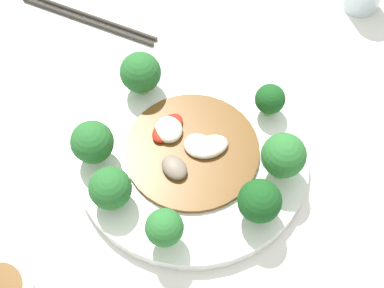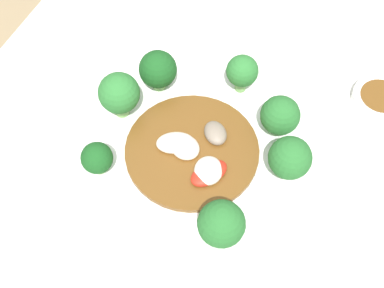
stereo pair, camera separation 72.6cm
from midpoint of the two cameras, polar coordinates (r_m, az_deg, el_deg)
name	(u,v)px [view 1 (the left image)]	position (r m, az deg, el deg)	size (l,w,h in m)	color
table	(183,242)	(1.01, 2.72, -29.65)	(1.01, 0.76, 0.74)	silver
plate	(192,156)	(0.63, 6.29, -30.56)	(0.32, 0.32, 0.02)	white
broccoli_southeast	(270,99)	(0.62, 17.07, -23.45)	(0.04, 0.04, 0.05)	#7AAD5B
broccoli_southwest	(260,201)	(0.60, 17.24, -38.29)	(0.05, 0.05, 0.07)	#70A356
broccoli_northeast	(141,73)	(0.59, -1.22, -20.50)	(0.06, 0.06, 0.07)	#89B76B
broccoli_south	(283,156)	(0.60, 19.93, -32.17)	(0.06, 0.06, 0.07)	#7AAD5B
broccoli_northwest	(110,188)	(0.59, -4.95, -37.57)	(0.05, 0.05, 0.06)	#7AAD5B
broccoli_north	(92,142)	(0.59, -7.78, -31.28)	(0.06, 0.06, 0.07)	#7AAD5B
broccoli_west	(163,228)	(0.59, 3.38, -42.78)	(0.05, 0.05, 0.06)	#70A356
stirfry_center	(189,147)	(0.62, 6.06, -30.30)	(0.18, 0.18, 0.02)	brown
chopsticks	(89,19)	(0.70, -9.06, -8.43)	(0.10, 0.23, 0.01)	#2D2823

